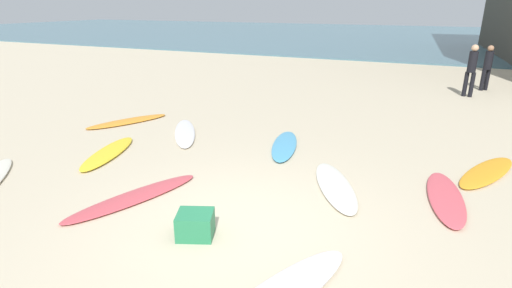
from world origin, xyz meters
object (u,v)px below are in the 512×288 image
Objects in this scene: surfboard_3 at (108,153)px; beachgoer_near at (472,68)px; surfboard_0 at (128,121)px; surfboard_2 at (134,197)px; surfboard_8 at (487,172)px; surfboard_1 at (335,186)px; surfboard_10 at (445,197)px; surfboard_5 at (185,133)px; beachgoer_mid at (488,66)px; surfboard_4 at (285,145)px; beach_cooler at (195,225)px.

beachgoer_near is (7.29, 9.44, 0.95)m from surfboard_3.
beachgoer_near reaches higher than surfboard_0.
surfboard_2 is 1.12× the size of surfboard_8.
surfboard_10 is (1.76, 0.31, 0.00)m from surfboard_1.
surfboard_5 is 1.41× the size of beachgoer_mid.
surfboard_4 is 0.89× the size of surfboard_5.
beach_cooler reaches higher than surfboard_0.
surfboard_4 reaches higher than surfboard_0.
surfboard_0 is 4.55× the size of beach_cooler.
beachgoer_mid is 13.58m from beach_cooler.
beachgoer_near is at bearing 27.40° from beachgoer_mid.
beach_cooler reaches higher than surfboard_4.
beach_cooler is at bearing 31.19° from beachgoer_mid.
beachgoer_near is at bearing 35.79° from surfboard_3.
beachgoer_mid is at bearing 70.68° from beach_cooler.
surfboard_0 is 2.45m from surfboard_3.
surfboard_3 is (1.29, -2.08, 0.01)m from surfboard_0.
beachgoer_mid is at bearing 110.01° from surfboard_8.
beachgoer_near is at bearing 14.99° from surfboard_5.
surfboard_0 is at bearing 138.19° from surfboard_1.
surfboard_4 reaches higher than surfboard_10.
surfboard_1 is 2.22m from surfboard_4.
beach_cooler is (-3.88, -11.37, -0.81)m from beachgoer_near.
surfboard_2 is 6.49m from surfboard_8.
surfboard_3 is 3.92m from beach_cooler.
surfboard_0 is 11.34m from beachgoer_near.
surfboard_1 is 1.18× the size of beachgoer_near.
surfboard_10 is 4.27× the size of beach_cooler.
surfboard_10 is 4.11m from beach_cooler.
beach_cooler is (-4.49, -12.80, -0.73)m from beachgoer_mid.
surfboard_8 is (4.02, 0.18, -0.01)m from surfboard_4.
surfboard_10 is at bearing -136.59° from surfboard_2.
surfboard_3 is 1.00× the size of surfboard_10.
beachgoer_near is at bearing -96.94° from surfboard_2.
surfboard_4 reaches higher than surfboard_1.
surfboard_0 is 1.07× the size of surfboard_3.
beach_cooler is (3.41, -1.93, 0.14)m from surfboard_3.
surfboard_10 is at bearing 144.10° from surfboard_4.
surfboard_4 reaches higher than surfboard_2.
surfboard_8 is at bearing 9.46° from surfboard_1.
beachgoer_mid is at bearing -96.55° from surfboard_2.
beachgoer_mid reaches higher than surfboard_8.
surfboard_2 is 2.35m from surfboard_3.
surfboard_8 is (7.31, 2.15, -0.00)m from surfboard_3.
surfboard_1 is 3.06m from surfboard_8.
beachgoer_near is 3.60× the size of beach_cooler.
surfboard_1 is 10.98m from beachgoer_mid.
surfboard_0 is 1.03× the size of surfboard_8.
beachgoer_near is at bearing 48.65° from surfboard_1.
beachgoer_near reaches higher than surfboard_2.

